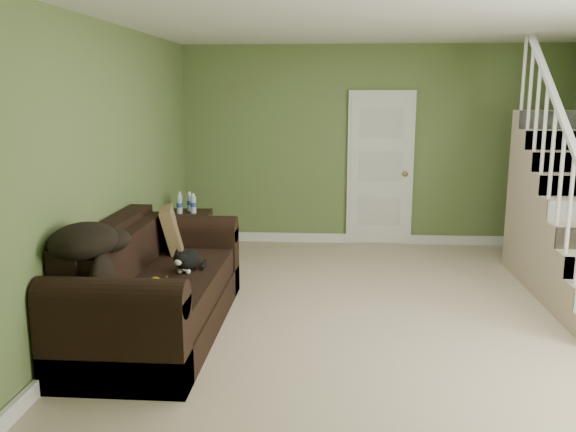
% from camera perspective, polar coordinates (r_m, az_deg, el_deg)
% --- Properties ---
extents(floor, '(5.00, 5.50, 0.01)m').
position_cam_1_polar(floor, '(5.70, 9.31, -9.17)').
color(floor, tan).
rests_on(floor, ground).
extents(ceiling, '(5.00, 5.50, 0.01)m').
position_cam_1_polar(ceiling, '(5.37, 10.25, 17.78)').
color(ceiling, white).
rests_on(ceiling, wall_back).
extents(wall_back, '(5.00, 0.04, 2.60)m').
position_cam_1_polar(wall_back, '(8.11, 7.95, 6.49)').
color(wall_back, '#5E753F').
rests_on(wall_back, floor).
extents(wall_front, '(5.00, 0.04, 2.60)m').
position_cam_1_polar(wall_front, '(2.70, 15.15, -3.90)').
color(wall_front, '#5E753F').
rests_on(wall_front, floor).
extents(wall_left, '(0.04, 5.50, 2.60)m').
position_cam_1_polar(wall_left, '(5.71, -16.14, 4.05)').
color(wall_left, '#5E753F').
rests_on(wall_left, floor).
extents(baseboard_back, '(5.00, 0.04, 0.12)m').
position_cam_1_polar(baseboard_back, '(8.28, 7.73, -2.11)').
color(baseboard_back, white).
rests_on(baseboard_back, floor).
extents(baseboard_left, '(0.04, 5.50, 0.12)m').
position_cam_1_polar(baseboard_left, '(5.98, -15.20, -7.80)').
color(baseboard_left, white).
rests_on(baseboard_left, floor).
extents(door, '(0.86, 0.12, 2.02)m').
position_cam_1_polar(door, '(8.10, 8.63, 4.37)').
color(door, white).
rests_on(door, floor).
extents(sofa, '(1.01, 2.35, 0.93)m').
position_cam_1_polar(sofa, '(5.28, -12.60, -6.90)').
color(sofa, black).
rests_on(sofa, floor).
extents(side_table, '(0.55, 0.55, 0.85)m').
position_cam_1_polar(side_table, '(7.28, -9.28, -1.97)').
color(side_table, black).
rests_on(side_table, floor).
extents(cat, '(0.23, 0.49, 0.23)m').
position_cam_1_polar(cat, '(5.26, -9.35, -4.13)').
color(cat, black).
rests_on(cat, sofa).
extents(banana, '(0.18, 0.19, 0.06)m').
position_cam_1_polar(banana, '(4.95, -12.09, -6.00)').
color(banana, gold).
rests_on(banana, sofa).
extents(throw_pillow, '(0.30, 0.47, 0.45)m').
position_cam_1_polar(throw_pillow, '(5.91, -10.83, -1.33)').
color(throw_pillow, '#533521').
rests_on(throw_pillow, sofa).
extents(throw_blanket, '(0.48, 0.62, 0.25)m').
position_cam_1_polar(throw_blanket, '(4.57, -18.60, -2.21)').
color(throw_blanket, black).
rests_on(throw_blanket, sofa).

